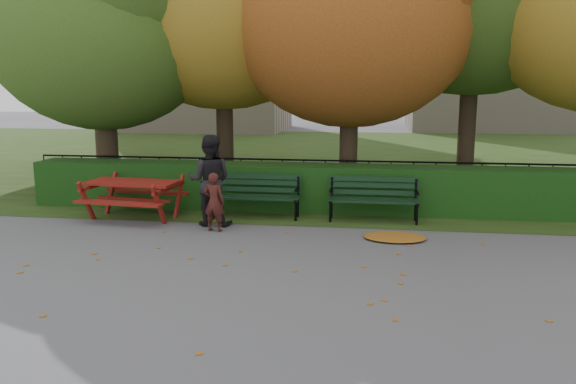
# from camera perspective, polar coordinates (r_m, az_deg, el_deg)

# --- Properties ---
(ground) EXTENTS (90.00, 90.00, 0.00)m
(ground) POSITION_cam_1_polar(r_m,az_deg,el_deg) (8.09, 0.93, -8.87)
(ground) COLOR slate
(ground) RESTS_ON ground
(grass_strip) EXTENTS (90.00, 90.00, 0.00)m
(grass_strip) POSITION_cam_1_polar(r_m,az_deg,el_deg) (21.75, 5.45, 3.66)
(grass_strip) COLOR #1F3611
(grass_strip) RESTS_ON ground
(building_left) EXTENTS (10.00, 7.00, 15.00)m
(building_left) POSITION_cam_1_polar(r_m,az_deg,el_deg) (35.31, -8.93, 18.55)
(building_left) COLOR tan
(building_left) RESTS_ON ground
(building_right) EXTENTS (9.00, 6.00, 12.00)m
(building_right) POSITION_cam_1_polar(r_m,az_deg,el_deg) (36.40, 19.86, 15.44)
(building_right) COLOR tan
(building_right) RESTS_ON ground
(hedge) EXTENTS (13.00, 0.90, 1.00)m
(hedge) POSITION_cam_1_polar(r_m,az_deg,el_deg) (12.29, 3.50, 0.42)
(hedge) COLOR black
(hedge) RESTS_ON ground
(iron_fence) EXTENTS (14.00, 0.04, 1.02)m
(iron_fence) POSITION_cam_1_polar(r_m,az_deg,el_deg) (13.07, 3.78, 1.21)
(iron_fence) COLOR black
(iron_fence) RESTS_ON ground
(tree_a) EXTENTS (5.88, 5.60, 7.48)m
(tree_a) POSITION_cam_1_polar(r_m,az_deg,el_deg) (14.59, -17.73, 17.45)
(tree_a) COLOR black
(tree_a) RESTS_ON ground
(bench_left) EXTENTS (1.80, 0.57, 0.88)m
(bench_left) POSITION_cam_1_polar(r_m,az_deg,el_deg) (11.68, -3.17, -0.04)
(bench_left) COLOR black
(bench_left) RESTS_ON ground
(bench_right) EXTENTS (1.80, 0.57, 0.88)m
(bench_right) POSITION_cam_1_polar(r_m,az_deg,el_deg) (11.47, 8.67, -0.35)
(bench_right) COLOR black
(bench_right) RESTS_ON ground
(picnic_table) EXTENTS (1.98, 1.66, 0.89)m
(picnic_table) POSITION_cam_1_polar(r_m,az_deg,el_deg) (11.93, -15.45, 0.26)
(picnic_table) COLOR maroon
(picnic_table) RESTS_ON ground
(leaf_pile) EXTENTS (1.13, 0.79, 0.08)m
(leaf_pile) POSITION_cam_1_polar(r_m,az_deg,el_deg) (10.27, 10.79, -4.50)
(leaf_pile) COLOR brown
(leaf_pile) RESTS_ON ground
(leaf_scatter) EXTENTS (9.00, 5.70, 0.01)m
(leaf_scatter) POSITION_cam_1_polar(r_m,az_deg,el_deg) (8.37, 1.18, -8.14)
(leaf_scatter) COLOR brown
(leaf_scatter) RESTS_ON ground
(child) EXTENTS (0.44, 0.33, 1.12)m
(child) POSITION_cam_1_polar(r_m,az_deg,el_deg) (10.61, -7.52, -1.01)
(child) COLOR #3E1813
(child) RESTS_ON ground
(adult) EXTENTS (0.90, 0.72, 1.78)m
(adult) POSITION_cam_1_polar(r_m,az_deg,el_deg) (11.03, -7.95, 1.18)
(adult) COLOR black
(adult) RESTS_ON ground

